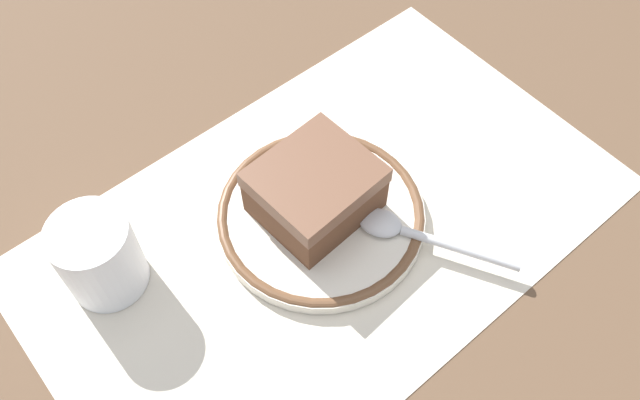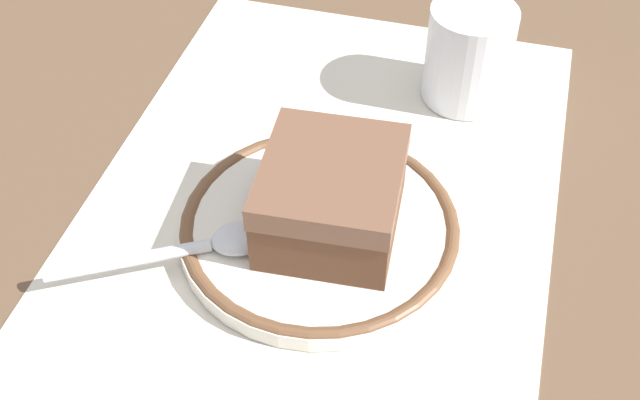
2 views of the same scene
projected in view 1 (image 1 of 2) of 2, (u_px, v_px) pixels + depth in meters
name	position (u px, v px, depth m)	size (l,w,h in m)	color
ground_plane	(326.00, 226.00, 0.58)	(2.40, 2.40, 0.00)	brown
placemat	(326.00, 225.00, 0.58)	(0.50, 0.30, 0.00)	beige
plate	(320.00, 216.00, 0.57)	(0.18, 0.18, 0.01)	silver
cake_slice	(317.00, 189.00, 0.55)	(0.10, 0.09, 0.05)	brown
spoon	(410.00, 232.00, 0.55)	(0.08, 0.13, 0.01)	silver
cup	(100.00, 259.00, 0.52)	(0.06, 0.06, 0.07)	white
napkin	(411.00, 94.00, 0.66)	(0.12, 0.10, 0.00)	white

